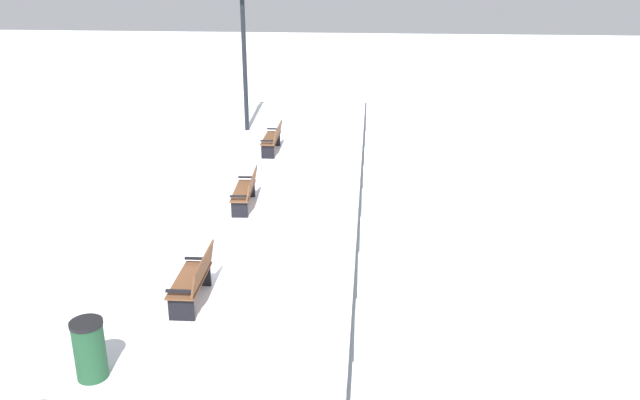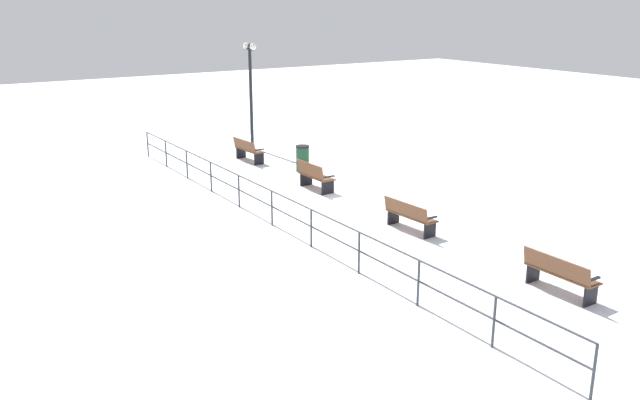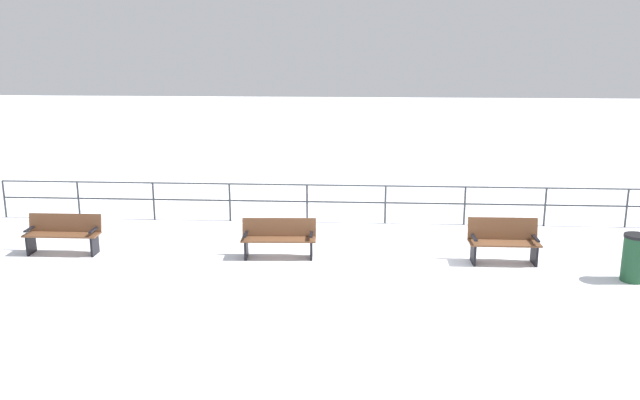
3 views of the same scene
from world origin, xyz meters
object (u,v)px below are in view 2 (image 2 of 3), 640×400
at_px(bench_second, 409,215).
at_px(trash_bin, 303,159).
at_px(bench_third, 315,176).
at_px(bench_fourth, 248,150).
at_px(lamppost_middle, 250,79).
at_px(bench_nearest, 560,273).

bearing_deg(bench_second, trash_bin, 78.86).
bearing_deg(bench_third, bench_fourth, 88.92).
xyz_separation_m(lamppost_middle, trash_bin, (-0.32, -4.62, -2.45)).
bearing_deg(bench_second, lamppost_middle, 80.55).
xyz_separation_m(bench_fourth, trash_bin, (0.96, -2.52, 0.01)).
bearing_deg(lamppost_middle, bench_third, -100.59).
xyz_separation_m(bench_fourth, lamppost_middle, (1.27, 2.11, 2.47)).
xyz_separation_m(bench_second, bench_fourth, (0.10, 9.81, 0.02)).
distance_m(bench_third, bench_fourth, 4.90).
bearing_deg(trash_bin, lamppost_middle, 86.09).
distance_m(bench_fourth, trash_bin, 2.69).
relative_size(bench_second, trash_bin, 1.72).
height_order(bench_second, trash_bin, trash_bin).
distance_m(bench_third, lamppost_middle, 7.54).
bearing_deg(bench_nearest, bench_fourth, 89.12).
relative_size(bench_fourth, lamppost_middle, 0.37).
bearing_deg(bench_nearest, bench_third, 89.17).
relative_size(bench_second, lamppost_middle, 0.38).
bearing_deg(bench_third, lamppost_middle, 78.75).
distance_m(bench_nearest, bench_second, 4.90).
xyz_separation_m(bench_nearest, bench_second, (-0.02, 4.90, -0.02)).
bearing_deg(bench_fourth, bench_second, -93.54).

